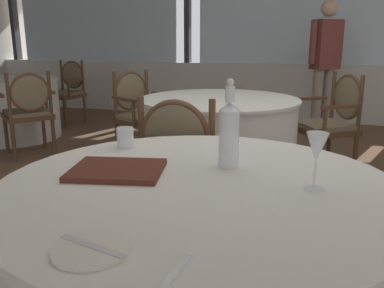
# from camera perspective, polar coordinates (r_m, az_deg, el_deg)

# --- Properties ---
(ground_plane) EXTENTS (13.93, 13.93, 0.00)m
(ground_plane) POSITION_cam_1_polar(r_m,az_deg,el_deg) (2.85, 7.04, -10.84)
(ground_plane) COLOR brown
(window_wall_far) EXTENTS (10.71, 0.14, 2.94)m
(window_wall_far) POSITION_cam_1_polar(r_m,az_deg,el_deg) (6.41, 14.28, 13.68)
(window_wall_far) COLOR silver
(window_wall_far) RESTS_ON ground_plane
(foreground_table) EXTENTS (1.37, 1.37, 0.75)m
(foreground_table) POSITION_cam_1_polar(r_m,az_deg,el_deg) (1.54, 0.93, -18.49)
(foreground_table) COLOR silver
(foreground_table) RESTS_ON ground_plane
(side_plate) EXTENTS (0.19, 0.19, 0.01)m
(side_plate) POSITION_cam_1_polar(r_m,az_deg,el_deg) (0.98, -13.89, -14.04)
(side_plate) COLOR silver
(side_plate) RESTS_ON foreground_table
(butter_knife) EXTENTS (0.19, 0.06, 0.00)m
(butter_knife) POSITION_cam_1_polar(r_m,az_deg,el_deg) (0.98, -13.91, -13.78)
(butter_knife) COLOR silver
(butter_knife) RESTS_ON foreground_table
(dinner_fork) EXTENTS (0.03, 0.18, 0.00)m
(dinner_fork) POSITION_cam_1_polar(r_m,az_deg,el_deg) (0.86, -2.80, -18.07)
(dinner_fork) COLOR silver
(dinner_fork) RESTS_ON foreground_table
(water_bottle) EXTENTS (0.08, 0.08, 0.33)m
(water_bottle) POSITION_cam_1_polar(r_m,az_deg,el_deg) (1.51, 5.24, 1.66)
(water_bottle) COLOR white
(water_bottle) RESTS_ON foreground_table
(wine_glass) EXTENTS (0.07, 0.07, 0.19)m
(wine_glass) POSITION_cam_1_polar(r_m,az_deg,el_deg) (1.33, 17.14, -0.73)
(wine_glass) COLOR white
(wine_glass) RESTS_ON foreground_table
(water_tumbler) EXTENTS (0.08, 0.08, 0.09)m
(water_tumbler) POSITION_cam_1_polar(r_m,az_deg,el_deg) (1.83, -9.39, 0.92)
(water_tumbler) COLOR white
(water_tumbler) RESTS_ON foreground_table
(menu_book) EXTENTS (0.37, 0.32, 0.02)m
(menu_book) POSITION_cam_1_polar(r_m,az_deg,el_deg) (1.49, -10.48, -3.61)
(menu_book) COLOR #512319
(menu_book) RESTS_ON foreground_table
(background_table_1) EXTENTS (1.32, 1.32, 0.75)m
(background_table_1) POSITION_cam_1_polar(r_m,az_deg,el_deg) (3.42, 3.76, 0.22)
(background_table_1) COLOR silver
(background_table_1) RESTS_ON ground_plane
(dining_chair_1_0) EXTENTS (0.64, 0.65, 0.93)m
(dining_chair_1_0) POSITION_cam_1_polar(r_m,az_deg,el_deg) (3.86, 19.25, 3.67)
(dining_chair_1_0) COLOR brown
(dining_chair_1_0) RESTS_ON ground_plane
(dining_chair_1_1) EXTENTS (0.62, 0.64, 0.91)m
(dining_chair_1_1) POSITION_cam_1_polar(r_m,az_deg,el_deg) (4.16, -7.48, 4.93)
(dining_chair_1_1) COLOR brown
(dining_chair_1_1) RESTS_ON ground_plane
(dining_chair_1_2) EXTENTS (0.55, 0.49, 0.92)m
(dining_chair_1_2) POSITION_cam_1_polar(r_m,az_deg,el_deg) (2.36, -1.38, -1.94)
(dining_chair_1_2) COLOR brown
(dining_chair_1_2) RESTS_ON ground_plane
(background_table_2) EXTENTS (1.21, 1.21, 0.75)m
(background_table_2) POSITION_cam_1_polar(r_m,az_deg,el_deg) (5.59, -24.18, 4.57)
(background_table_2) COLOR silver
(background_table_2) RESTS_ON ground_plane
(dining_chair_2_1) EXTENTS (0.65, 0.66, 0.90)m
(dining_chair_2_1) POSITION_cam_1_polar(r_m,az_deg,el_deg) (4.57, -22.03, 4.83)
(dining_chair_2_1) COLOR brown
(dining_chair_2_1) RESTS_ON ground_plane
(dining_chair_2_2) EXTENTS (0.58, 0.52, 0.92)m
(dining_chair_2_2) POSITION_cam_1_polar(r_m,az_deg,el_deg) (6.27, -17.14, 7.65)
(dining_chair_2_2) COLOR brown
(dining_chair_2_2) RESTS_ON ground_plane
(diner_person_1) EXTENTS (0.41, 0.39, 1.71)m
(diner_person_1) POSITION_cam_1_polar(r_m,az_deg,el_deg) (5.68, 18.26, 11.39)
(diner_person_1) COLOR gray
(diner_person_1) RESTS_ON ground_plane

